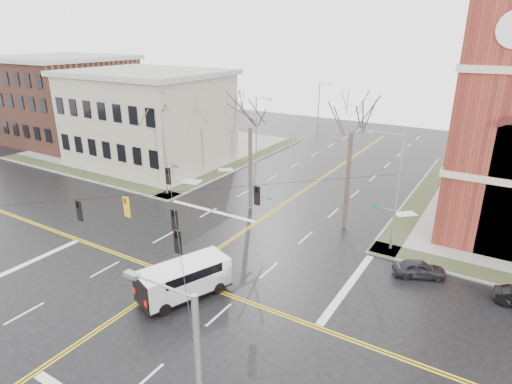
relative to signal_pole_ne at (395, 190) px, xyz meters
The scene contains 16 objects.
ground 16.88m from the signal_pole_ne, 134.55° to the right, with size 120.00×120.00×0.00m, color black.
sidewalks 16.86m from the signal_pole_ne, 134.55° to the right, with size 80.00×80.00×0.17m.
road_markings 16.88m from the signal_pole_ne, 134.55° to the right, with size 100.00×100.00×0.01m.
civic_building_a 34.39m from the signal_pole_ne, 165.69° to the left, with size 18.00×14.00×11.00m, color gray.
civic_building_b 54.36m from the signal_pole_ne, 168.86° to the left, with size 18.00×16.00×12.00m, color brown.
signal_pole_ne is the anchor object (origin of this frame).
signal_pole_nw 22.64m from the signal_pole_ne, behind, with size 2.75×0.22×9.00m.
span_wires 16.19m from the signal_pole_ne, 134.55° to the right, with size 23.02×23.02×0.03m.
traffic_signals 16.63m from the signal_pole_ne, 132.94° to the right, with size 8.21×8.26×1.30m.
streetlight_north_a 27.48m from the signal_pole_ne, 143.10° to the left, with size 2.30×0.20×8.00m.
streetlight_north_b 42.61m from the signal_pole_ne, 121.05° to the left, with size 2.30×0.20×8.00m.
cargo_van 16.20m from the signal_pole_ne, 125.79° to the right, with size 4.24×6.24×2.23m.
parked_car_a 5.91m from the signal_pole_ne, 44.39° to the right, with size 1.41×3.50×1.19m, color black.
tree_nw_far 25.75m from the signal_pole_ne, behind, with size 4.00×4.00×10.09m.
tree_nw_near 14.06m from the signal_pole_ne, behind, with size 4.00×4.00×11.40m.
tree_ne 6.23m from the signal_pole_ne, 153.92° to the left, with size 4.00×4.00×12.22m.
Camera 1 is at (18.06, -18.98, 15.77)m, focal length 30.00 mm.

